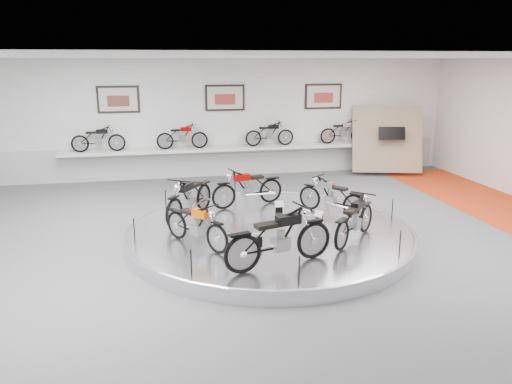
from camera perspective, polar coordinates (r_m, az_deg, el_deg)
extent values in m
plane|color=#555558|center=(11.05, 1.91, -6.06)|extent=(16.00, 16.00, 0.00)
plane|color=white|center=(10.32, 2.10, 15.16)|extent=(16.00, 16.00, 0.00)
plane|color=white|center=(17.31, -3.55, 8.39)|extent=(16.00, 0.00, 16.00)
plane|color=white|center=(4.35, 24.98, -13.19)|extent=(16.00, 0.00, 16.00)
cube|color=#BCBCBA|center=(17.51, -3.46, 3.66)|extent=(15.68, 0.04, 1.10)
cylinder|color=silver|center=(11.27, 1.55, -4.82)|extent=(6.40, 6.40, 0.30)
torus|color=#B2B2BA|center=(11.23, 1.56, -4.24)|extent=(6.40, 6.40, 0.10)
cube|color=silver|center=(17.16, -3.35, 4.96)|extent=(11.00, 0.55, 0.10)
cube|color=beige|center=(17.06, -15.47, 10.16)|extent=(1.35, 0.06, 0.88)
cube|color=beige|center=(17.20, -3.56, 10.69)|extent=(1.35, 0.06, 0.88)
cube|color=beige|center=(18.04, 7.71, 10.78)|extent=(1.35, 0.06, 0.88)
cube|color=#967C60|center=(18.22, 14.72, 5.88)|extent=(2.56, 1.52, 2.30)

